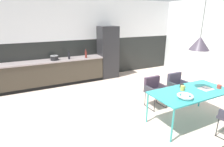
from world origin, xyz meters
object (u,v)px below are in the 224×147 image
Objects in this scene: fruit_bowl at (185,96)px; mug_white_ceramic at (183,88)px; armchair_near_window at (155,88)px; pendant_lamp_over_table_near at (200,43)px; refrigerator_column at (108,52)px; mug_tall_blue at (182,86)px; mug_short_terracotta at (219,87)px; open_book at (206,89)px; bottle_oil_tall at (69,55)px; armchair_by_stool at (177,84)px; cooking_pot at (54,58)px; bottle_vinegar_dark at (86,54)px; dining_table at (191,93)px.

mug_white_ceramic reaches higher than fruit_bowl.
pendant_lamp_over_table_near is (0.21, -0.97, 1.26)m from armchair_near_window.
refrigerator_column is 2.51× the size of armchair_near_window.
mug_short_terracotta is at bearing -29.09° from mug_tall_blue.
bottle_oil_tall is (-2.16, 3.68, 0.27)m from open_book.
fruit_bowl reaches higher than open_book.
bottle_oil_tall is (-1.36, 3.82, 0.23)m from fruit_bowl.
open_book is 1.10m from pendant_lamp_over_table_near.
armchair_by_stool is 5.81× the size of mug_white_ceramic.
refrigerator_column is 7.40× the size of cooking_pot.
pendant_lamp_over_table_near is at bearing 169.96° from mug_short_terracotta.
refrigerator_column reaches higher than open_book.
refrigerator_column reaches higher than bottle_vinegar_dark.
bottle_oil_tall is at bearing 114.94° from mug_white_ceramic.
armchair_by_stool is at bearing 81.34° from open_book.
cooking_pot is 0.86× the size of bottle_vinegar_dark.
open_book is at bearing -34.91° from mug_tall_blue.
open_book is at bearing -7.86° from dining_table.
dining_table is at bearing -71.80° from bottle_vinegar_dark.
armchair_by_stool is 6.03× the size of mug_short_terracotta.
open_book is (0.80, 0.15, -0.05)m from fruit_bowl.
fruit_bowl is at bearing -64.64° from cooking_pot.
cooking_pot reaches higher than armchair_by_stool.
armchair_near_window is 2.55× the size of bottle_vinegar_dark.
bottle_oil_tall is at bearing -60.68° from armchair_near_window.
armchair_by_stool is 2.99× the size of cooking_pot.
pendant_lamp_over_table_near reaches higher than mug_tall_blue.
cooking_pot is at bearing -54.17° from armchair_near_window.
cooking_pot reaches higher than mug_tall_blue.
bottle_oil_tall reaches higher than mug_white_ceramic.
mug_short_terracotta is (0.69, -0.16, 0.09)m from dining_table.
bottle_oil_tall is at bearing 115.98° from dining_table.
bottle_oil_tall is at bearing 174.96° from bottle_vinegar_dark.
dining_table is 2.25× the size of armchair_by_stool.
mug_tall_blue is (-0.57, -0.65, 0.27)m from armchair_by_stool.
mug_white_ceramic is at bearing -88.40° from refrigerator_column.
armchair_by_stool is 0.63× the size of pendant_lamp_over_table_near.
pendant_lamp_over_table_near is (-0.40, 0.02, 1.02)m from open_book.
pendant_lamp_over_table_near is at bearing 21.80° from fruit_bowl.
pendant_lamp_over_table_near reaches higher than armchair_near_window.
mug_short_terracotta is (1.10, 0.04, -0.01)m from fruit_bowl.
bottle_vinegar_dark is at bearing 108.03° from pendant_lamp_over_table_near.
mug_tall_blue is at bearing 150.91° from mug_short_terracotta.
refrigerator_column is 7.13× the size of open_book.
mug_short_terracotta is 1.21m from pendant_lamp_over_table_near.
cooking_pot is 4.42m from pendant_lamp_over_table_near.
open_book is at bearing -80.51° from refrigerator_column.
dining_table is 2.29× the size of armchair_near_window.
mug_short_terracotta is (0.90, -1.09, 0.27)m from armchair_near_window.
bottle_vinegar_dark is 0.24× the size of pendant_lamp_over_table_near.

